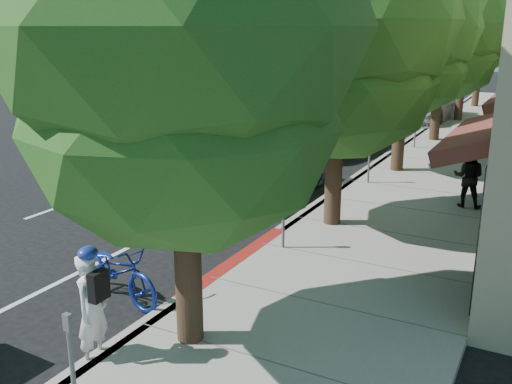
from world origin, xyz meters
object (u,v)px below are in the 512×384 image
Objects in this scene: street_tree_0 at (180,35)px; dark_sedan at (332,133)px; cyclist at (93,310)px; bicycle at (117,271)px; street_tree_2 at (406,31)px; street_tree_4 at (467,23)px; street_tree_3 at (443,27)px; dark_suv_far at (431,103)px; white_pickup at (426,108)px; street_tree_1 at (339,25)px; silver_suv at (249,171)px; pedestrian at (469,177)px; street_tree_5 at (483,24)px.

dark_sedan is at bearing 102.31° from street_tree_0.
street_tree_0 is 1.61× the size of dark_sedan.
cyclist is 0.79× the size of bicycle.
street_tree_4 is at bearing 90.00° from street_tree_2.
dark_suv_far is (-1.40, 5.92, -3.77)m from street_tree_3.
street_tree_2 is 6.00m from street_tree_3.
street_tree_3 is 6.51m from white_pickup.
street_tree_3 is at bearing 90.00° from street_tree_1.
street_tree_0 reaches higher than street_tree_2.
bicycle is (-1.06, 1.69, -0.28)m from cyclist.
street_tree_0 reaches higher than silver_suv.
street_tree_3 is at bearing 81.46° from silver_suv.
street_tree_1 is 8.05m from cyclist.
street_tree_0 is 3.97m from cyclist.
dark_suv_far is (-1.40, 11.92, -3.63)m from street_tree_2.
pedestrian is at bearing -49.85° from street_tree_2.
white_pickup is (-0.49, 24.00, -0.06)m from cyclist.
white_pickup is (-1.44, 5.00, -3.91)m from street_tree_3.
street_tree_0 is 1.40× the size of dark_suv_far.
street_tree_2 is 12.54m from dark_suv_far.
cyclist is (-0.95, -31.00, -4.00)m from street_tree_5.
bicycle is at bearing -85.72° from white_pickup.
white_pickup is (1.66, 8.80, 0.01)m from dark_sedan.
street_tree_4 reaches higher than silver_suv.
street_tree_5 is 1.65× the size of dark_sedan.
white_pickup is (-1.44, -7.00, -4.06)m from street_tree_5.
dark_suv_far is at bearing -76.16° from pedestrian.
cyclist is 2.02m from bicycle.
street_tree_2 reaches higher than dark_sedan.
street_tree_5 is 31.27m from cyclist.
dark_suv_far is (1.70, 16.42, 0.18)m from silver_suv.
street_tree_1 is at bearing -90.00° from street_tree_5.
street_tree_3 is 1.01× the size of street_tree_4.
street_tree_4 reaches higher than street_tree_0.
dark_suv_far is (-1.40, -6.08, -3.92)m from street_tree_5.
cyclist is 15.35m from dark_sedan.
street_tree_0 is at bearing -90.00° from street_tree_5.
street_tree_3 is 1.44× the size of dark_suv_far.
silver_suv is at bearing 5.27° from cyclist.
street_tree_2 is 5.36m from dark_sedan.
street_tree_2 is at bearing -90.00° from street_tree_4.
street_tree_1 reaches higher than street_tree_3.
street_tree_3 reaches higher than street_tree_5.
cyclist is at bearing -92.17° from street_tree_4.
cyclist is at bearing 68.81° from pedestrian.
street_tree_1 is 1.01× the size of street_tree_4.
street_tree_5 reaches higher than bicycle.
pedestrian is (2.64, 8.87, -3.61)m from street_tree_0.
cyclist is 8.77m from silver_suv.
pedestrian is at bearing 21.28° from silver_suv.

